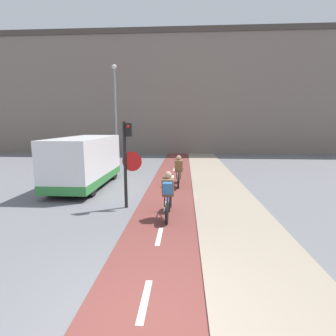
% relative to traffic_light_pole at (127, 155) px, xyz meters
% --- Properties ---
extents(ground_plane, '(120.00, 120.00, 0.00)m').
position_rel_traffic_light_pole_xyz_m(ground_plane, '(1.29, -5.33, -1.84)').
color(ground_plane, slate).
extents(bike_lane, '(2.01, 60.00, 0.02)m').
position_rel_traffic_light_pole_xyz_m(bike_lane, '(1.29, -5.32, -1.83)').
color(bike_lane, brown).
rests_on(bike_lane, ground_plane).
extents(sidewalk_strip, '(2.40, 60.00, 0.05)m').
position_rel_traffic_light_pole_xyz_m(sidewalk_strip, '(3.50, -5.33, -1.82)').
color(sidewalk_strip, gray).
rests_on(sidewalk_strip, ground_plane).
extents(building_row_background, '(60.00, 5.20, 11.44)m').
position_rel_traffic_light_pole_xyz_m(building_row_background, '(1.29, 18.92, 3.89)').
color(building_row_background, slate).
rests_on(building_row_background, ground_plane).
extents(traffic_light_pole, '(0.67, 0.25, 2.96)m').
position_rel_traffic_light_pole_xyz_m(traffic_light_pole, '(0.00, 0.00, 0.00)').
color(traffic_light_pole, black).
rests_on(traffic_light_pole, ground_plane).
extents(street_lamp_far, '(0.36, 0.36, 7.32)m').
position_rel_traffic_light_pole_xyz_m(street_lamp_far, '(-3.47, 11.88, 2.59)').
color(street_lamp_far, gray).
rests_on(street_lamp_far, ground_plane).
extents(cyclist_near, '(0.46, 1.73, 1.47)m').
position_rel_traffic_light_pole_xyz_m(cyclist_near, '(1.43, -0.91, -1.14)').
color(cyclist_near, black).
rests_on(cyclist_near, ground_plane).
extents(cyclist_far, '(0.46, 1.69, 1.45)m').
position_rel_traffic_light_pole_xyz_m(cyclist_far, '(1.66, 3.35, -1.18)').
color(cyclist_far, black).
rests_on(cyclist_far, ground_plane).
extents(van, '(1.93, 5.11, 2.28)m').
position_rel_traffic_light_pole_xyz_m(van, '(-2.63, 2.95, -0.72)').
color(van, white).
rests_on(van, ground_plane).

